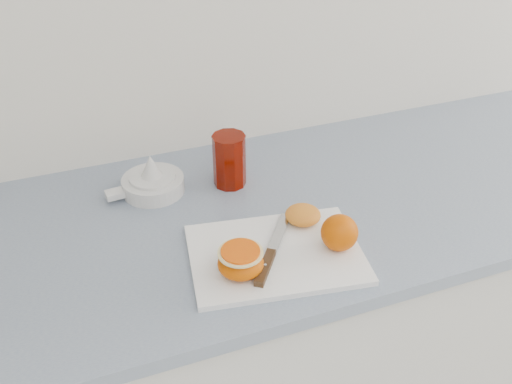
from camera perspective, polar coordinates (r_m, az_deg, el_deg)
counter at (r=1.50m, az=-2.95°, el=-16.25°), size 2.41×0.64×0.89m
cutting_board at (r=1.09m, az=1.98°, el=-6.24°), size 0.35×0.28×0.01m
whole_orange at (r=1.08m, az=8.34°, el=-4.04°), size 0.07×0.07×0.07m
half_orange at (r=1.02m, az=-1.55°, el=-6.98°), size 0.08×0.08×0.05m
squeezed_shell at (r=1.15m, az=4.72°, el=-2.27°), size 0.07×0.07×0.03m
paring_knife at (r=1.05m, az=1.19°, el=-6.89°), size 0.14×0.18×0.01m
citrus_juicer at (r=1.27m, az=-10.35°, el=1.01°), size 0.17×0.14×0.09m
red_tumbler at (r=1.26m, az=-2.68°, el=3.01°), size 0.07×0.07×0.12m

